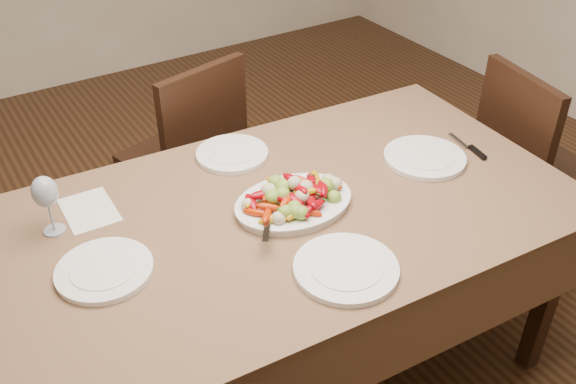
# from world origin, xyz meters

# --- Properties ---
(floor) EXTENTS (6.00, 6.00, 0.00)m
(floor) POSITION_xyz_m (0.00, 0.00, 0.00)
(floor) COLOR #3A2211
(floor) RESTS_ON ground
(dining_table) EXTENTS (1.90, 1.15, 0.76)m
(dining_table) POSITION_xyz_m (-0.10, 0.06, 0.38)
(dining_table) COLOR brown
(dining_table) RESTS_ON ground
(chair_far) EXTENTS (0.51, 0.51, 0.95)m
(chair_far) POSITION_xyz_m (-0.09, 0.95, 0.47)
(chair_far) COLOR black
(chair_far) RESTS_ON ground
(chair_right) EXTENTS (0.49, 0.49, 0.95)m
(chair_right) POSITION_xyz_m (1.14, 0.03, 0.47)
(chair_right) COLOR black
(chair_right) RESTS_ON ground
(serving_platter) EXTENTS (0.39, 0.30, 0.02)m
(serving_platter) POSITION_xyz_m (-0.09, 0.05, 0.77)
(serving_platter) COLOR white
(serving_platter) RESTS_ON dining_table
(roasted_vegetables) EXTENTS (0.32, 0.22, 0.09)m
(roasted_vegetables) POSITION_xyz_m (-0.09, 0.05, 0.83)
(roasted_vegetables) COLOR #84020A
(roasted_vegetables) RESTS_ON serving_platter
(serving_spoon) EXTENTS (0.27, 0.21, 0.03)m
(serving_spoon) POSITION_xyz_m (-0.15, 0.02, 0.81)
(serving_spoon) COLOR #9EA0A8
(serving_spoon) RESTS_ON serving_platter
(plate_left) EXTENTS (0.27, 0.27, 0.02)m
(plate_left) POSITION_xyz_m (-0.69, 0.07, 0.77)
(plate_left) COLOR white
(plate_left) RESTS_ON dining_table
(plate_right) EXTENTS (0.29, 0.29, 0.02)m
(plate_right) POSITION_xyz_m (0.46, 0.04, 0.77)
(plate_right) COLOR white
(plate_right) RESTS_ON dining_table
(plate_far) EXTENTS (0.26, 0.26, 0.02)m
(plate_far) POSITION_xyz_m (-0.10, 0.42, 0.77)
(plate_far) COLOR white
(plate_far) RESTS_ON dining_table
(plate_near) EXTENTS (0.29, 0.29, 0.02)m
(plate_near) POSITION_xyz_m (-0.12, -0.28, 0.77)
(plate_near) COLOR white
(plate_near) RESTS_ON dining_table
(wine_glass) EXTENTS (0.08, 0.08, 0.20)m
(wine_glass) POSITION_xyz_m (-0.76, 0.33, 0.86)
(wine_glass) COLOR #8C99A5
(wine_glass) RESTS_ON dining_table
(menu_card) EXTENTS (0.16, 0.21, 0.00)m
(menu_card) POSITION_xyz_m (-0.64, 0.38, 0.76)
(menu_card) COLOR silver
(menu_card) RESTS_ON dining_table
(table_knife) EXTENTS (0.05, 0.20, 0.01)m
(table_knife) POSITION_xyz_m (0.64, 0.01, 0.76)
(table_knife) COLOR #9EA0A8
(table_knife) RESTS_ON dining_table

